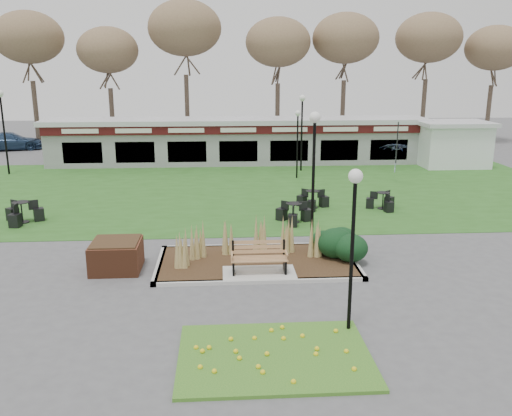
{
  "coord_description": "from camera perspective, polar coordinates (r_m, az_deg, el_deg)",
  "views": [
    {
      "loc": [
        -1.1,
        -15.17,
        6.19
      ],
      "look_at": [
        0.02,
        2.0,
        1.66
      ],
      "focal_mm": 38.0,
      "sensor_mm": 36.0,
      "label": 1
    }
  ],
  "objects": [
    {
      "name": "lamp_post_mid_right",
      "position": [
        30.44,
        4.4,
        8.28
      ],
      "size": [
        0.32,
        0.32,
        3.82
      ],
      "color": "black",
      "rests_on": "ground"
    },
    {
      "name": "ground",
      "position": [
        16.42,
        0.37,
        -7.39
      ],
      "size": [
        100.0,
        100.0,
        0.0
      ],
      "primitive_type": "plane",
      "color": "#515154",
      "rests_on": "ground"
    },
    {
      "name": "bistro_set_d",
      "position": [
        24.68,
        13.19,
        0.48
      ],
      "size": [
        1.38,
        1.35,
        0.75
      ],
      "color": "black",
      "rests_on": "ground"
    },
    {
      "name": "brick_planter",
      "position": [
        17.46,
        -14.48,
        -4.83
      ],
      "size": [
        1.5,
        1.5,
        0.95
      ],
      "color": "brown",
      "rests_on": "ground"
    },
    {
      "name": "flower_bed",
      "position": [
        12.26,
        1.97,
        -15.19
      ],
      "size": [
        4.2,
        3.0,
        0.16
      ],
      "color": "#2B691E",
      "rests_on": "ground"
    },
    {
      "name": "patio_umbrella",
      "position": [
        30.07,
        14.53,
        5.13
      ],
      "size": [
        1.99,
        2.02,
        2.22
      ],
      "color": "black",
      "rests_on": "ground"
    },
    {
      "name": "planting_bed",
      "position": [
        17.67,
        4.2,
        -4.53
      ],
      "size": [
        6.75,
        3.4,
        1.27
      ],
      "color": "black",
      "rests_on": "ground"
    },
    {
      "name": "lamp_post_far_left",
      "position": [
        34.6,
        -25.16,
        8.99
      ],
      "size": [
        0.4,
        0.4,
        4.86
      ],
      "color": "black",
      "rests_on": "ground"
    },
    {
      "name": "car_blue",
      "position": [
        45.15,
        -24.48,
        6.42
      ],
      "size": [
        5.0,
        3.07,
        1.35
      ],
      "primitive_type": "imported",
      "rotation": [
        0.0,
        0.0,
        1.84
      ],
      "color": "navy",
      "rests_on": "ground"
    },
    {
      "name": "car_black",
      "position": [
        38.98,
        -17.47,
        6.03
      ],
      "size": [
        4.73,
        3.11,
        1.47
      ],
      "primitive_type": "imported",
      "rotation": [
        0.0,
        0.0,
        1.19
      ],
      "color": "black",
      "rests_on": "ground"
    },
    {
      "name": "lamp_post_near_right",
      "position": [
        18.85,
        6.13,
        6.21
      ],
      "size": [
        0.39,
        0.39,
        4.69
      ],
      "color": "black",
      "rests_on": "ground"
    },
    {
      "name": "food_pavilion",
      "position": [
        35.46,
        -1.95,
        7.1
      ],
      "size": [
        24.6,
        3.4,
        2.9
      ],
      "color": "#97979A",
      "rests_on": "ground"
    },
    {
      "name": "lawn",
      "position": [
        27.88,
        -1.39,
        1.94
      ],
      "size": [
        34.0,
        16.0,
        0.02
      ],
      "primitive_type": "cube",
      "color": "#29581C",
      "rests_on": "ground"
    },
    {
      "name": "park_bench",
      "position": [
        16.44,
        0.31,
        -5.17
      ],
      "size": [
        1.7,
        0.66,
        0.93
      ],
      "color": "#A37749",
      "rests_on": "ground"
    },
    {
      "name": "tree_backdrop",
      "position": [
        43.24,
        -2.4,
        17.61
      ],
      "size": [
        47.24,
        5.24,
        10.36
      ],
      "color": "#47382B",
      "rests_on": "ground"
    },
    {
      "name": "lamp_post_near_left",
      "position": [
        12.49,
        10.25,
        -0.78
      ],
      "size": [
        0.33,
        0.33,
        3.97
      ],
      "color": "black",
      "rests_on": "ground"
    },
    {
      "name": "service_hut",
      "position": [
        36.55,
        19.97,
        6.42
      ],
      "size": [
        4.4,
        3.4,
        2.83
      ],
      "color": "white",
      "rests_on": "ground"
    },
    {
      "name": "bistro_set_c",
      "position": [
        22.0,
        3.98,
        -0.84
      ],
      "size": [
        1.49,
        1.44,
        0.81
      ],
      "color": "black",
      "rests_on": "ground"
    },
    {
      "name": "bistro_set_a",
      "position": [
        23.88,
        -23.39,
        -0.75
      ],
      "size": [
        1.62,
        1.48,
        0.86
      ],
      "color": "black",
      "rests_on": "ground"
    },
    {
      "name": "lamp_post_far_right",
      "position": [
        32.66,
        4.87,
        9.64
      ],
      "size": [
        0.38,
        0.38,
        4.54
      ],
      "color": "black",
      "rests_on": "ground"
    },
    {
      "name": "bistro_set_b",
      "position": [
        24.33,
        5.96,
        0.62
      ],
      "size": [
        1.45,
        1.42,
        0.79
      ],
      "color": "black",
      "rests_on": "ground"
    }
  ]
}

